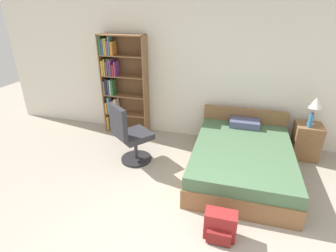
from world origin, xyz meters
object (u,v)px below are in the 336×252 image
object	(u,v)px
bookshelf	(119,84)
bed	(242,158)
table_lamp	(316,103)
nightstand	(306,141)
office_chair	(130,136)
water_bottle	(311,120)
backpack_red	(220,226)

from	to	relation	value
bookshelf	bed	world-z (taller)	bookshelf
bed	table_lamp	world-z (taller)	table_lamp
bed	nightstand	distance (m)	1.29
office_chair	water_bottle	xyz separation A→B (m)	(2.78, 0.85, 0.25)
water_bottle	backpack_red	xyz separation A→B (m)	(-1.20, -2.05, -0.57)
bed	office_chair	bearing A→B (deg)	-173.62
bed	office_chair	size ratio (longest dim) A/B	1.97
nightstand	backpack_red	world-z (taller)	nightstand
backpack_red	table_lamp	bearing A→B (deg)	60.16
nightstand	office_chair	bearing A→B (deg)	-161.37
bookshelf	table_lamp	bearing A→B (deg)	-2.12
office_chair	nightstand	xyz separation A→B (m)	(2.82, 0.95, -0.17)
bed	backpack_red	size ratio (longest dim) A/B	5.74
bookshelf	nightstand	distance (m)	3.54
nightstand	water_bottle	size ratio (longest dim) A/B	2.39
nightstand	backpack_red	bearing A→B (deg)	-119.92
office_chair	bed	bearing A→B (deg)	6.38
bookshelf	bed	distance (m)	2.70
office_chair	table_lamp	world-z (taller)	table_lamp
bookshelf	water_bottle	xyz separation A→B (m)	(3.44, -0.25, -0.26)
bed	backpack_red	bearing A→B (deg)	-98.00
nightstand	table_lamp	xyz separation A→B (m)	(0.01, 0.02, 0.68)
bed	water_bottle	xyz separation A→B (m)	(1.01, 0.65, 0.48)
bed	table_lamp	xyz separation A→B (m)	(1.05, 0.77, 0.73)
bookshelf	backpack_red	bearing A→B (deg)	-45.85
bed	nightstand	size ratio (longest dim) A/B	3.34
bed	water_bottle	size ratio (longest dim) A/B	7.98
bookshelf	nightstand	size ratio (longest dim) A/B	3.17
bookshelf	backpack_red	size ratio (longest dim) A/B	5.44
nightstand	table_lamp	distance (m)	0.68
nightstand	table_lamp	world-z (taller)	table_lamp
bookshelf	office_chair	bearing A→B (deg)	-59.14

